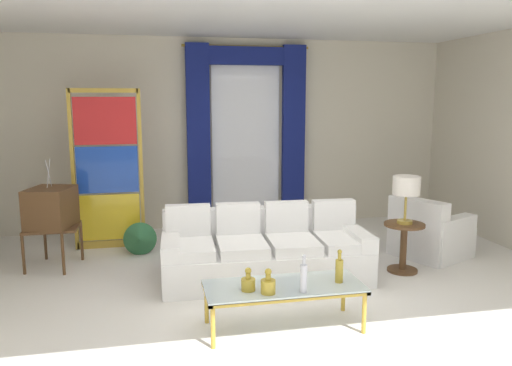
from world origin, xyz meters
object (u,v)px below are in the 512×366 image
at_px(bottle_ruby_flask, 304,277).
at_px(armchair_white, 428,235).
at_px(couch_white_long, 265,252).
at_px(table_lamp_brass, 406,188).
at_px(coffee_table, 284,289).
at_px(vintage_tv, 51,209).
at_px(stained_glass_divider, 108,173).
at_px(round_side_table, 404,243).
at_px(bottle_crystal_tall, 268,285).
at_px(bottle_blue_decanter, 248,283).
at_px(peacock_figurine, 140,240).
at_px(bottle_amber_squat, 339,269).

relative_size(bottle_ruby_flask, armchair_white, 0.32).
distance_m(couch_white_long, table_lamp_brass, 1.83).
relative_size(coffee_table, vintage_tv, 1.06).
relative_size(bottle_ruby_flask, table_lamp_brass, 0.60).
bearing_deg(stained_glass_divider, round_side_table, -26.36).
distance_m(couch_white_long, coffee_table, 1.31).
height_order(bottle_crystal_tall, stained_glass_divider, stained_glass_divider).
height_order(couch_white_long, vintage_tv, vintage_tv).
height_order(coffee_table, bottle_blue_decanter, bottle_blue_decanter).
relative_size(couch_white_long, table_lamp_brass, 4.17).
height_order(bottle_blue_decanter, table_lamp_brass, table_lamp_brass).
xyz_separation_m(armchair_white, peacock_figurine, (-3.73, 0.79, -0.07)).
bearing_deg(coffee_table, couch_white_long, 84.73).
relative_size(bottle_blue_decanter, table_lamp_brass, 0.36).
distance_m(armchair_white, stained_glass_divider, 4.40).
height_order(couch_white_long, bottle_crystal_tall, couch_white_long).
height_order(bottle_amber_squat, table_lamp_brass, table_lamp_brass).
distance_m(coffee_table, bottle_blue_decanter, 0.36).
xyz_separation_m(coffee_table, vintage_tv, (-2.35, 2.20, 0.35)).
bearing_deg(bottle_blue_decanter, couch_white_long, 71.41).
height_order(vintage_tv, round_side_table, vintage_tv).
bearing_deg(bottle_amber_squat, table_lamp_brass, 43.05).
bearing_deg(table_lamp_brass, peacock_figurine, 157.98).
xyz_separation_m(bottle_crystal_tall, stained_glass_divider, (-1.55, 3.08, 0.57)).
relative_size(bottle_amber_squat, bottle_ruby_flask, 0.91).
bearing_deg(bottle_crystal_tall, coffee_table, 41.55).
xyz_separation_m(coffee_table, bottle_ruby_flask, (0.12, -0.20, 0.17)).
distance_m(vintage_tv, peacock_figurine, 1.18).
bearing_deg(round_side_table, stained_glass_divider, 153.64).
height_order(bottle_amber_squat, stained_glass_divider, stained_glass_divider).
height_order(couch_white_long, bottle_amber_squat, couch_white_long).
distance_m(bottle_crystal_tall, bottle_amber_squat, 0.71).
height_order(bottle_ruby_flask, round_side_table, bottle_ruby_flask).
bearing_deg(couch_white_long, table_lamp_brass, -4.50).
distance_m(stained_glass_divider, table_lamp_brass, 3.93).
height_order(bottle_amber_squat, vintage_tv, vintage_tv).
bearing_deg(coffee_table, peacock_figurine, 118.52).
xyz_separation_m(armchair_white, round_side_table, (-0.61, -0.47, 0.07)).
bearing_deg(vintage_tv, couch_white_long, -20.02).
xyz_separation_m(armchair_white, stained_glass_divider, (-4.14, 1.28, 0.77)).
bearing_deg(couch_white_long, armchair_white, 8.44).
distance_m(peacock_figurine, table_lamp_brass, 3.46).
bearing_deg(peacock_figurine, armchair_white, -11.95).
relative_size(bottle_amber_squat, stained_glass_divider, 0.14).
relative_size(armchair_white, round_side_table, 1.81).
height_order(coffee_table, round_side_table, round_side_table).
distance_m(couch_white_long, bottle_ruby_flask, 1.52).
height_order(bottle_blue_decanter, peacock_figurine, bottle_blue_decanter).
bearing_deg(round_side_table, table_lamp_brass, 26.57).
distance_m(couch_white_long, armchair_white, 2.31).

